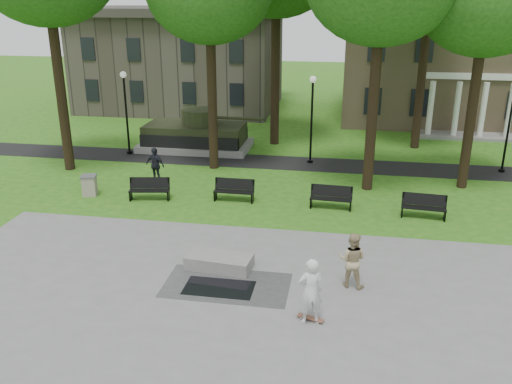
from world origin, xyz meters
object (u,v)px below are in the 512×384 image
skateboarder (310,291)px  trash_bin (89,185)px  friend_watching (352,260)px  park_bench_0 (150,188)px  concrete_block (219,262)px

skateboarder → trash_bin: size_ratio=2.08×
friend_watching → park_bench_0: friend_watching is taller
skateboarder → trash_bin: 13.84m
skateboarder → friend_watching: (1.13, 2.28, -0.09)m
park_bench_0 → trash_bin: bearing=169.5°
concrete_block → skateboarder: bearing=-40.1°
skateboarder → friend_watching: 2.54m
concrete_block → skateboarder: 4.33m
concrete_block → friend_watching: friend_watching is taller
concrete_block → trash_bin: bearing=141.8°
skateboarder → friend_watching: size_ratio=1.10×
friend_watching → park_bench_0: (-8.98, 6.34, -0.41)m
concrete_block → trash_bin: 9.58m
concrete_block → park_bench_0: 7.47m
skateboarder → trash_bin: (-10.78, 8.66, -0.53)m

